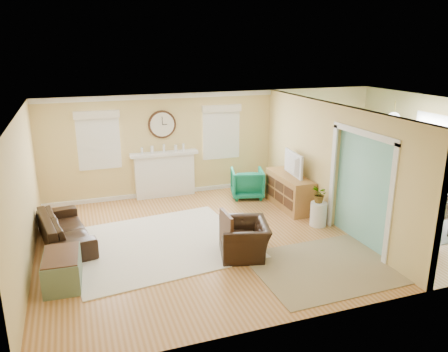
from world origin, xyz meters
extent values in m
plane|color=#A3632A|center=(0.00, 0.00, 0.00)|extent=(9.00, 9.00, 0.00)
cube|color=#DDC173|center=(0.00, 3.00, 1.30)|extent=(9.00, 0.02, 2.60)
cube|color=#DDC173|center=(0.00, -3.00, 1.30)|extent=(9.00, 0.02, 2.60)
cube|color=#DDC173|center=(-4.50, 0.00, 1.30)|extent=(0.02, 6.00, 2.60)
cube|color=#DDC173|center=(4.50, 0.00, 1.30)|extent=(0.02, 6.00, 2.60)
cube|color=white|center=(0.00, 0.00, 2.60)|extent=(9.00, 6.00, 0.02)
cube|color=#DDC173|center=(1.50, 1.40, 1.30)|extent=(0.12, 3.20, 2.60)
cube|color=#DDC173|center=(1.50, -2.50, 1.30)|extent=(0.12, 1.00, 2.60)
cube|color=#DDC173|center=(1.50, -1.10, 2.40)|extent=(0.12, 1.80, 0.40)
cube|color=white|center=(1.43, -0.20, 1.10)|extent=(0.04, 0.12, 2.20)
cube|color=white|center=(1.43, -2.00, 1.10)|extent=(0.04, 0.12, 2.20)
cube|color=white|center=(1.43, -1.10, 2.20)|extent=(0.04, 1.92, 0.12)
cube|color=#6FC2B6|center=(1.57, 0.00, 1.30)|extent=(0.02, 6.00, 2.60)
cube|color=white|center=(-1.50, 2.88, 0.55)|extent=(1.50, 0.24, 1.10)
cube|color=white|center=(-1.50, 2.85, 1.13)|extent=(1.70, 0.30, 0.08)
cube|color=black|center=(-1.50, 2.98, 0.50)|extent=(0.85, 0.02, 0.75)
cube|color=gold|center=(-1.50, 2.87, 0.42)|extent=(0.85, 0.02, 0.62)
cylinder|color=#482816|center=(-1.50, 2.97, 1.85)|extent=(0.70, 0.06, 0.70)
cylinder|color=silver|center=(-1.50, 2.94, 1.85)|extent=(0.60, 0.01, 0.60)
cube|color=black|center=(-1.50, 2.93, 1.95)|extent=(0.02, 0.01, 0.20)
cube|color=black|center=(-1.44, 2.93, 1.85)|extent=(0.12, 0.01, 0.02)
cube|color=white|center=(-3.05, 2.98, 1.55)|extent=(0.90, 0.03, 1.30)
cube|color=white|center=(-3.05, 2.95, 1.55)|extent=(1.00, 0.04, 1.40)
cube|color=white|center=(-3.05, 2.91, 2.18)|extent=(1.05, 0.10, 0.18)
cube|color=white|center=(0.05, 2.98, 1.55)|extent=(0.90, 0.03, 1.30)
cube|color=white|center=(0.05, 2.95, 1.55)|extent=(1.00, 0.04, 1.40)
cube|color=white|center=(0.05, 2.91, 2.18)|extent=(1.05, 0.10, 0.18)
cube|color=white|center=(4.47, 0.00, 1.10)|extent=(0.03, 1.60, 2.10)
cube|color=white|center=(4.44, 0.00, 1.10)|extent=(0.03, 1.70, 2.20)
cylinder|color=gold|center=(3.00, 0.00, 2.45)|extent=(0.02, 0.02, 0.30)
sphere|color=white|center=(3.00, 0.00, 2.20)|extent=(0.30, 0.30, 0.30)
cube|color=white|center=(-2.21, 0.11, 0.01)|extent=(3.65, 3.26, 0.02)
cube|color=#93815B|center=(0.34, -1.78, 0.01)|extent=(2.48, 2.05, 0.01)
cube|color=gray|center=(3.16, -0.13, 0.01)|extent=(2.62, 3.27, 0.01)
imported|color=black|center=(-3.93, 0.74, 0.30)|extent=(1.13, 2.14, 0.59)
imported|color=black|center=(-0.81, -0.85, 0.32)|extent=(1.08, 1.17, 0.64)
imported|color=#006550|center=(0.46, 2.12, 0.37)|extent=(0.96, 0.98, 0.73)
cube|color=slate|center=(-3.98, -0.85, 0.26)|extent=(0.61, 0.95, 0.51)
cube|color=#482816|center=(-3.98, -0.85, 0.52)|extent=(0.58, 0.90, 0.02)
cube|color=#A5753A|center=(1.13, 1.11, 0.40)|extent=(0.52, 1.57, 0.80)
cube|color=#482816|center=(0.86, 0.63, 0.55)|extent=(0.01, 0.42, 0.22)
cube|color=#482816|center=(0.86, 0.63, 0.28)|extent=(0.01, 0.42, 0.22)
cube|color=#482816|center=(0.86, 1.11, 0.55)|extent=(0.01, 0.42, 0.22)
cube|color=#482816|center=(0.86, 1.11, 0.28)|extent=(0.01, 0.42, 0.22)
cube|color=#482816|center=(0.86, 1.58, 0.55)|extent=(0.01, 0.42, 0.22)
cube|color=#482816|center=(0.86, 1.58, 0.28)|extent=(0.01, 0.42, 0.22)
imported|color=black|center=(1.11, 1.11, 1.08)|extent=(0.21, 0.98, 0.56)
cylinder|color=white|center=(1.21, -0.11, 0.26)|extent=(0.35, 0.35, 0.52)
imported|color=#337F33|center=(1.21, -0.11, 0.71)|extent=(0.34, 0.38, 0.38)
imported|color=#482816|center=(3.16, -0.13, 0.31)|extent=(1.31, 1.94, 0.63)
cube|color=gray|center=(3.21, 0.99, 0.49)|extent=(0.48, 0.48, 0.05)
cube|color=gray|center=(3.21, 0.99, 0.77)|extent=(0.46, 0.07, 0.55)
cylinder|color=black|center=(3.40, 1.17, 0.23)|extent=(0.03, 0.03, 0.46)
cylinder|color=black|center=(3.39, 0.79, 0.23)|extent=(0.03, 0.03, 0.46)
cylinder|color=black|center=(3.03, 1.18, 0.23)|extent=(0.03, 0.03, 0.46)
cylinder|color=black|center=(3.02, 0.81, 0.23)|extent=(0.03, 0.03, 0.46)
cube|color=gray|center=(3.25, -1.33, 0.43)|extent=(0.44, 0.44, 0.05)
cube|color=gray|center=(3.25, -1.33, 0.67)|extent=(0.40, 0.09, 0.48)
cylinder|color=black|center=(3.07, -1.47, 0.20)|extent=(0.03, 0.03, 0.40)
cylinder|color=black|center=(3.10, -1.15, 0.20)|extent=(0.03, 0.03, 0.40)
cylinder|color=black|center=(3.43, -1.18, 0.20)|extent=(0.03, 0.03, 0.40)
cube|color=white|center=(2.45, -0.11, 0.49)|extent=(0.49, 0.49, 0.05)
cube|color=white|center=(2.45, -0.11, 0.77)|extent=(0.08, 0.46, 0.55)
cylinder|color=black|center=(2.25, 0.06, 0.23)|extent=(0.03, 0.03, 0.46)
cylinder|color=black|center=(2.62, 0.09, 0.23)|extent=(0.03, 0.03, 0.46)
cylinder|color=black|center=(2.28, -0.31, 0.23)|extent=(0.03, 0.03, 0.46)
cylinder|color=black|center=(2.65, -0.28, 0.23)|extent=(0.03, 0.03, 0.46)
cube|color=gray|center=(3.73, -0.14, 0.42)|extent=(0.45, 0.45, 0.05)
cube|color=gray|center=(3.73, -0.14, 0.65)|extent=(0.11, 0.39, 0.46)
cylinder|color=black|center=(3.91, -0.27, 0.19)|extent=(0.03, 0.03, 0.39)
cylinder|color=black|center=(3.60, -0.32, 0.19)|extent=(0.03, 0.03, 0.39)
cylinder|color=black|center=(3.86, 0.04, 0.19)|extent=(0.03, 0.03, 0.39)
cylinder|color=black|center=(3.55, -0.01, 0.19)|extent=(0.03, 0.03, 0.39)
camera|label=1|loc=(-3.59, -7.68, 3.76)|focal=35.00mm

